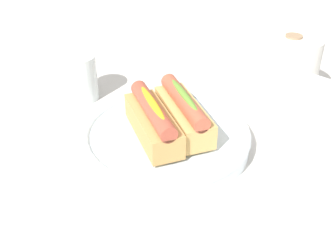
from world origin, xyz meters
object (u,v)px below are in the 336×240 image
object	(u,v)px
hotdog_front	(152,120)
napkin_box	(330,138)
hotdog_back	(184,112)
water_glass	(80,80)
serving_bowl	(168,138)
paper_towel_roll	(288,70)

from	to	relation	value
hotdog_front	napkin_box	distance (m)	0.26
hotdog_back	hotdog_front	bearing A→B (deg)	-103.58
napkin_box	water_glass	bearing A→B (deg)	-170.24
hotdog_back	serving_bowl	bearing A→B (deg)	-103.58
water_glass	napkin_box	world-z (taller)	napkin_box
napkin_box	hotdog_back	bearing A→B (deg)	-163.51
serving_bowl	water_glass	size ratio (longest dim) A/B	3.04
hotdog_back	water_glass	world-z (taller)	hotdog_back
hotdog_front	paper_towel_roll	distance (m)	0.30
water_glass	napkin_box	xyz separation A→B (m)	(0.44, 0.16, 0.03)
serving_bowl	paper_towel_roll	world-z (taller)	paper_towel_roll
hotdog_front	water_glass	bearing A→B (deg)	-178.67
hotdog_front	napkin_box	world-z (taller)	napkin_box
serving_bowl	hotdog_back	distance (m)	0.05
hotdog_front	hotdog_back	size ratio (longest dim) A/B	1.00
water_glass	napkin_box	bearing A→B (deg)	19.66
hotdog_front	hotdog_back	distance (m)	0.06
hotdog_front	paper_towel_roll	size ratio (longest dim) A/B	1.18
hotdog_front	paper_towel_roll	world-z (taller)	paper_towel_roll
serving_bowl	hotdog_front	distance (m)	0.05
hotdog_back	napkin_box	bearing A→B (deg)	26.38
paper_towel_roll	hotdog_front	bearing A→B (deg)	-94.88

